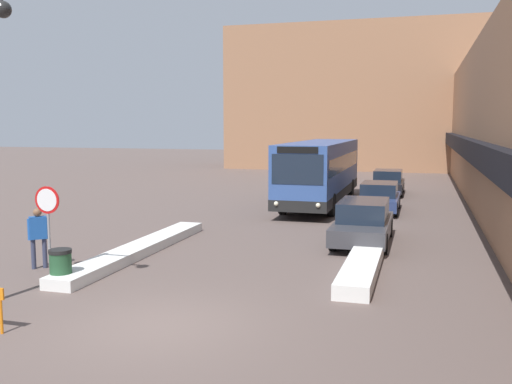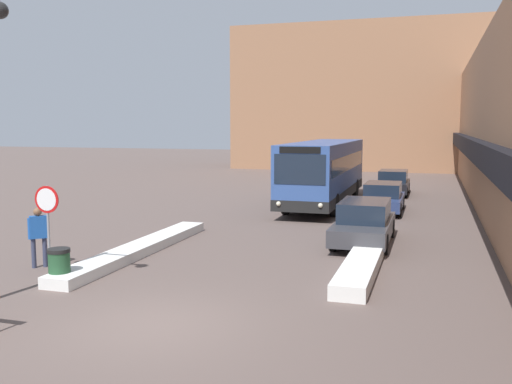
{
  "view_description": "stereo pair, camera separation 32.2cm",
  "coord_description": "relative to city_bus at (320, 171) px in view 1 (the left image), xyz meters",
  "views": [
    {
      "loc": [
        5.11,
        -10.47,
        4.17
      ],
      "look_at": [
        -0.02,
        7.16,
        1.99
      ],
      "focal_mm": 40.0,
      "sensor_mm": 36.0,
      "label": 1
    },
    {
      "loc": [
        5.42,
        -10.38,
        4.17
      ],
      "look_at": [
        -0.02,
        7.16,
        1.99
      ],
      "focal_mm": 40.0,
      "sensor_mm": 36.0,
      "label": 2
    }
  ],
  "objects": [
    {
      "name": "parked_car_back",
      "position": [
        3.11,
        5.75,
        -1.06
      ],
      "size": [
        1.85,
        4.25,
        1.45
      ],
      "color": "black",
      "rests_on": "ground_plane"
    },
    {
      "name": "parked_car_middle",
      "position": [
        3.11,
        -1.47,
        -1.08
      ],
      "size": [
        1.89,
        4.37,
        1.4
      ],
      "color": "navy",
      "rests_on": "ground_plane"
    },
    {
      "name": "snow_bank_left",
      "position": [
        -3.69,
        -12.91,
        -1.63
      ],
      "size": [
        0.9,
        8.8,
        0.31
      ],
      "color": "silver",
      "rests_on": "ground_plane"
    },
    {
      "name": "ground_plane",
      "position": [
        -0.09,
        -18.74,
        -1.78
      ],
      "size": [
        160.0,
        160.0,
        0.0
      ],
      "primitive_type": "plane",
      "color": "brown"
    },
    {
      "name": "parked_car_front",
      "position": [
        3.11,
        -9.13,
        -1.02
      ],
      "size": [
        1.88,
        4.76,
        1.52
      ],
      "color": "#38383D",
      "rests_on": "ground_plane"
    },
    {
      "name": "city_bus",
      "position": [
        0.0,
        0.0,
        0.0
      ],
      "size": [
        2.57,
        11.61,
        3.29
      ],
      "color": "#335193",
      "rests_on": "ground_plane"
    },
    {
      "name": "snow_bank_right",
      "position": [
        3.51,
        -11.12,
        -1.59
      ],
      "size": [
        0.9,
        9.95,
        0.39
      ],
      "color": "silver",
      "rests_on": "ground_plane"
    },
    {
      "name": "pedestrian",
      "position": [
        -5.58,
        -15.38,
        -0.72
      ],
      "size": [
        0.5,
        0.48,
        1.77
      ],
      "rotation": [
        0.0,
        0.0,
        0.73
      ],
      "color": "#333851",
      "rests_on": "ground_plane"
    },
    {
      "name": "trash_bin",
      "position": [
        -3.93,
        -16.7,
        -1.3
      ],
      "size": [
        0.59,
        0.59,
        0.95
      ],
      "color": "#234C2D",
      "rests_on": "ground_plane"
    },
    {
      "name": "stop_sign",
      "position": [
        -4.85,
        -15.9,
        0.03
      ],
      "size": [
        0.76,
        0.08,
        2.49
      ],
      "color": "gray",
      "rests_on": "ground_plane"
    },
    {
      "name": "building_backdrop_far",
      "position": [
        -0.09,
        25.98,
        4.85
      ],
      "size": [
        26.0,
        8.0,
        13.28
      ],
      "color": "#996B4C",
      "rests_on": "ground_plane"
    }
  ]
}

